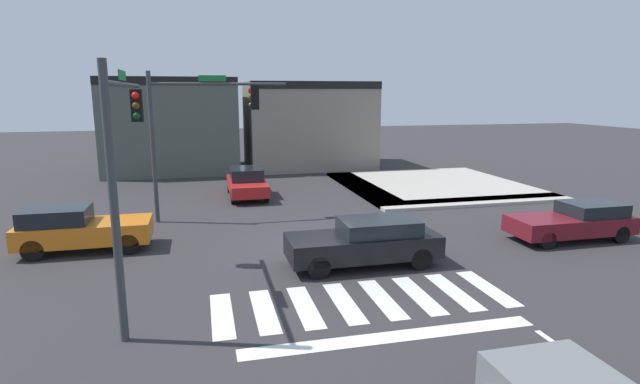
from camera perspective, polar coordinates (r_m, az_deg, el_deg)
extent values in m
plane|color=#302D30|center=(17.23, 0.22, -6.53)|extent=(120.00, 120.00, 0.00)
cube|color=silver|center=(12.59, -11.21, -13.70)|extent=(0.52, 2.58, 0.01)
cube|color=silver|center=(12.66, -6.42, -13.40)|extent=(0.52, 2.58, 0.01)
cube|color=silver|center=(12.81, -1.73, -13.03)|extent=(0.52, 2.58, 0.01)
cube|color=silver|center=(13.04, 2.81, -12.58)|extent=(0.52, 2.58, 0.01)
cube|color=silver|center=(13.34, 7.15, -12.08)|extent=(0.52, 2.58, 0.01)
cube|color=silver|center=(13.72, 11.26, -11.54)|extent=(0.52, 2.58, 0.01)
cube|color=silver|center=(14.16, 15.11, -10.98)|extent=(0.52, 2.58, 0.01)
cube|color=silver|center=(14.66, 18.71, -10.41)|extent=(0.52, 2.58, 0.01)
cube|color=white|center=(11.49, 8.30, -16.16)|extent=(6.80, 0.50, 0.01)
cylinder|color=yellow|center=(10.57, 21.11, -19.49)|extent=(0.97, 0.97, 0.01)
cylinder|color=white|center=(10.46, 20.07, -19.75)|extent=(0.15, 0.15, 0.00)
cylinder|color=white|center=(10.68, 22.13, -19.20)|extent=(0.15, 0.15, 0.00)
cube|color=white|center=(10.57, 21.11, -19.48)|extent=(0.44, 0.04, 0.00)
cube|color=#B2AA9E|center=(25.30, 17.47, -1.07)|extent=(10.00, 1.60, 0.15)
cube|color=#B2AA9E|center=(27.84, 4.91, 0.52)|extent=(1.60, 10.00, 0.15)
cube|color=#B2AA9E|center=(29.43, 12.70, 0.87)|extent=(10.00, 10.00, 0.15)
cube|color=#4C564C|center=(35.51, -16.64, 7.40)|extent=(8.52, 6.95, 6.26)
cube|color=black|center=(32.18, -17.22, 12.14)|extent=(8.52, 0.50, 0.50)
cube|color=gray|center=(36.13, -1.41, 7.75)|extent=(8.71, 6.64, 6.04)
cube|color=black|center=(33.02, -0.27, 12.22)|extent=(8.71, 0.50, 0.50)
cylinder|color=#383A3D|center=(11.05, -22.61, -1.62)|extent=(0.18, 0.18, 5.95)
cylinder|color=#383A3D|center=(13.65, -21.58, 11.41)|extent=(0.12, 5.75, 0.12)
cube|color=black|center=(15.90, -20.34, 9.30)|extent=(0.32, 0.32, 0.95)
sphere|color=red|center=(15.73, -20.48, 10.36)|extent=(0.22, 0.22, 0.22)
sphere|color=#4C330C|center=(15.73, -20.40, 9.28)|extent=(0.22, 0.22, 0.22)
sphere|color=#0C3814|center=(15.74, -20.33, 8.21)|extent=(0.22, 0.22, 0.22)
cube|color=#197233|center=(13.37, -21.82, 12.36)|extent=(0.03, 1.10, 0.24)
cylinder|color=#383A3D|center=(21.24, -18.66, 4.76)|extent=(0.18, 0.18, 6.14)
cylinder|color=#383A3D|center=(21.06, -11.51, 12.10)|extent=(5.48, 0.12, 0.12)
cube|color=black|center=(21.16, -7.50, 10.66)|extent=(0.32, 0.32, 0.95)
sphere|color=red|center=(21.14, -7.99, 11.45)|extent=(0.22, 0.22, 0.22)
sphere|color=#4C330C|center=(21.14, -7.97, 10.65)|extent=(0.22, 0.22, 0.22)
sphere|color=#0C3814|center=(21.15, -7.95, 9.85)|extent=(0.22, 0.22, 0.22)
cube|color=#197233|center=(21.05, -12.29, 12.66)|extent=(1.10, 0.03, 0.24)
cube|color=red|center=(25.72, -8.41, 0.73)|extent=(1.82, 4.29, 0.57)
cube|color=black|center=(25.87, -8.50, 2.10)|extent=(1.60, 2.19, 0.60)
cylinder|color=black|center=(24.43, -6.21, -0.37)|extent=(0.22, 0.70, 0.70)
cylinder|color=black|center=(24.28, -9.95, -0.55)|extent=(0.22, 0.70, 0.70)
cylinder|color=black|center=(27.27, -7.00, 0.84)|extent=(0.22, 0.70, 0.70)
cylinder|color=black|center=(27.14, -10.36, 0.69)|extent=(0.22, 0.70, 0.70)
cube|color=black|center=(15.50, 4.94, -6.12)|extent=(4.69, 1.79, 0.68)
cube|color=black|center=(15.50, 6.76, -3.94)|extent=(2.37, 1.57, 0.46)
cylinder|color=black|center=(14.47, -0.16, -8.66)|extent=(0.68, 0.22, 0.68)
cylinder|color=black|center=(15.91, -1.48, -6.78)|extent=(0.68, 0.22, 0.68)
cylinder|color=black|center=(15.48, 11.51, -7.54)|extent=(0.68, 0.22, 0.68)
cylinder|color=black|center=(16.84, 9.25, -5.90)|extent=(0.68, 0.22, 0.68)
cube|color=maroon|center=(20.25, 26.80, -3.33)|extent=(4.46, 1.75, 0.61)
cube|color=black|center=(20.72, 28.80, -1.68)|extent=(2.04, 1.54, 0.46)
cylinder|color=black|center=(18.80, 24.68, -5.07)|extent=(0.62, 0.22, 0.62)
cylinder|color=black|center=(19.98, 21.98, -3.93)|extent=(0.62, 0.22, 0.62)
cylinder|color=black|center=(20.79, 31.29, -4.20)|extent=(0.62, 0.22, 0.62)
cylinder|color=black|center=(21.86, 28.49, -3.22)|extent=(0.62, 0.22, 0.62)
cube|color=orange|center=(18.63, -25.35, -4.16)|extent=(4.23, 1.75, 0.68)
cube|color=black|center=(18.69, -28.11, -2.43)|extent=(2.06, 1.54, 0.54)
cylinder|color=black|center=(19.19, -20.61, -4.30)|extent=(0.70, 0.22, 0.70)
cylinder|color=black|center=(17.74, -21.19, -5.60)|extent=(0.70, 0.22, 0.70)
cylinder|color=black|center=(19.77, -28.93, -4.56)|extent=(0.70, 0.22, 0.70)
cylinder|color=black|center=(18.36, -30.15, -5.83)|extent=(0.70, 0.22, 0.70)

